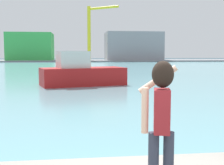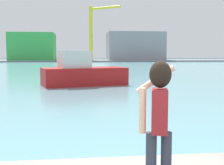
{
  "view_description": "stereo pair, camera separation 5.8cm",
  "coord_description": "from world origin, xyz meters",
  "views": [
    {
      "loc": [
        -0.94,
        -3.05,
        2.36
      ],
      "look_at": [
        0.05,
        5.06,
        1.57
      ],
      "focal_mm": 47.27,
      "sensor_mm": 36.0,
      "label": 1
    },
    {
      "loc": [
        -0.88,
        -3.05,
        2.36
      ],
      "look_at": [
        0.05,
        5.06,
        1.57
      ],
      "focal_mm": 47.27,
      "sensor_mm": 36.0,
      "label": 2
    }
  ],
  "objects": [
    {
      "name": "port_crane",
      "position": [
        3.89,
        84.81,
        10.05
      ],
      "size": [
        8.61,
        6.79,
        15.88
      ],
      "color": "yellow",
      "rests_on": "far_shore_dock"
    },
    {
      "name": "warehouse_left",
      "position": [
        -15.03,
        92.63,
        4.63
      ],
      "size": [
        13.55,
        12.03,
        8.39
      ],
      "primitive_type": "cube",
      "color": "green",
      "rests_on": "far_shore_dock"
    },
    {
      "name": "boat_moored",
      "position": [
        -0.59,
        19.08,
        0.93
      ],
      "size": [
        6.62,
        4.11,
        2.54
      ],
      "rotation": [
        0.0,
        0.0,
        0.26
      ],
      "color": "#B21919",
      "rests_on": "harbor_water"
    },
    {
      "name": "person_photographer",
      "position": [
        0.13,
        0.56,
        1.6
      ],
      "size": [
        0.53,
        0.57,
        1.74
      ],
      "rotation": [
        0.0,
        0.0,
        1.32
      ],
      "color": "#2D3342",
      "rests_on": "quay_promenade"
    },
    {
      "name": "ground_plane",
      "position": [
        0.0,
        50.0,
        0.0
      ],
      "size": [
        220.0,
        220.0,
        0.0
      ],
      "primitive_type": "plane",
      "color": "#334751"
    },
    {
      "name": "far_shore_dock",
      "position": [
        0.0,
        92.0,
        0.22
      ],
      "size": [
        140.0,
        20.0,
        0.44
      ],
      "primitive_type": "cube",
      "color": "gray",
      "rests_on": "ground_plane"
    },
    {
      "name": "harbor_water",
      "position": [
        0.0,
        52.0,
        0.01
      ],
      "size": [
        140.0,
        100.0,
        0.02
      ],
      "primitive_type": "cube",
      "color": "#6BA8B2",
      "rests_on": "ground_plane"
    },
    {
      "name": "warehouse_right",
      "position": [
        17.29,
        90.58,
        4.82
      ],
      "size": [
        17.67,
        10.49,
        8.77
      ],
      "primitive_type": "cube",
      "color": "gray",
      "rests_on": "far_shore_dock"
    }
  ]
}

